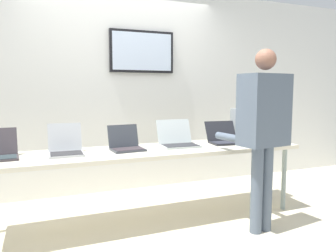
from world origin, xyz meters
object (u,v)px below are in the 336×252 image
object	(u,v)px
workbench	(149,154)
laptop_station_1	(66,147)
equipment_box	(252,124)
laptop_station_2	(126,144)
laptop_station_3	(178,140)
person	(263,123)
laptop_station_4	(225,138)

from	to	relation	value
workbench	laptop_station_1	bearing A→B (deg)	176.14
laptop_station_1	workbench	bearing A→B (deg)	-3.86
workbench	equipment_box	size ratio (longest dim) A/B	7.85
laptop_station_2	laptop_station_3	xyz separation A→B (m)	(0.57, 0.03, 0.00)
laptop_station_1	person	world-z (taller)	person
equipment_box	laptop_station_2	world-z (taller)	equipment_box
person	workbench	bearing A→B (deg)	145.05
equipment_box	person	size ratio (longest dim) A/B	0.24
workbench	laptop_station_1	distance (m)	0.80
laptop_station_1	person	size ratio (longest dim) A/B	0.20
workbench	laptop_station_1	xyz separation A→B (m)	(-0.79, 0.05, 0.11)
workbench	laptop_station_2	xyz separation A→B (m)	(-0.22, 0.05, 0.10)
laptop_station_2	laptop_station_1	bearing A→B (deg)	179.97
equipment_box	laptop_station_2	size ratio (longest dim) A/B	1.22
equipment_box	laptop_station_3	size ratio (longest dim) A/B	1.03
workbench	equipment_box	bearing A→B (deg)	6.35
person	laptop_station_1	bearing A→B (deg)	158.08
laptop_station_3	laptop_station_1	bearing A→B (deg)	-178.38
equipment_box	laptop_station_3	world-z (taller)	equipment_box
workbench	laptop_station_3	bearing A→B (deg)	13.69
laptop_station_2	laptop_station_3	size ratio (longest dim) A/B	0.84
workbench	laptop_station_2	size ratio (longest dim) A/B	9.62
equipment_box	laptop_station_1	distance (m)	2.13
workbench	laptop_station_2	bearing A→B (deg)	166.38
laptop_station_3	laptop_station_4	size ratio (longest dim) A/B	1.02
laptop_station_2	person	bearing A→B (deg)	-31.34
laptop_station_2	person	size ratio (longest dim) A/B	0.20
workbench	laptop_station_2	distance (m)	0.25
laptop_station_1	laptop_station_2	world-z (taller)	laptop_station_1
laptop_station_2	laptop_station_3	bearing A→B (deg)	3.27
equipment_box	laptop_station_4	bearing A→B (deg)	-168.36
equipment_box	person	world-z (taller)	person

